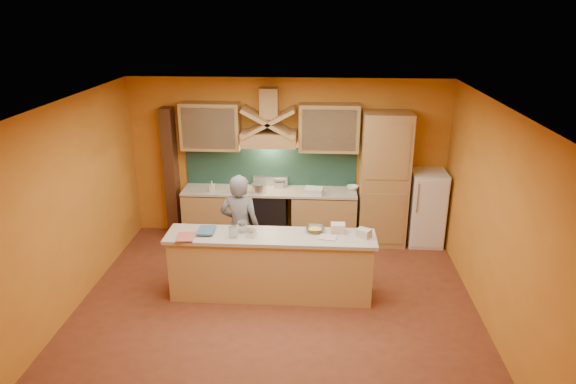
# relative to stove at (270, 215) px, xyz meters

# --- Properties ---
(floor) EXTENTS (5.50, 5.00, 0.01)m
(floor) POSITION_rel_stove_xyz_m (0.30, -2.20, -0.45)
(floor) COLOR brown
(floor) RESTS_ON ground
(ceiling) EXTENTS (5.50, 5.00, 0.01)m
(ceiling) POSITION_rel_stove_xyz_m (0.30, -2.20, 2.35)
(ceiling) COLOR white
(ceiling) RESTS_ON wall_back
(wall_back) EXTENTS (5.50, 0.02, 2.80)m
(wall_back) POSITION_rel_stove_xyz_m (0.30, 0.30, 0.95)
(wall_back) COLOR orange
(wall_back) RESTS_ON floor
(wall_front) EXTENTS (5.50, 0.02, 2.80)m
(wall_front) POSITION_rel_stove_xyz_m (0.30, -4.70, 0.95)
(wall_front) COLOR orange
(wall_front) RESTS_ON floor
(wall_left) EXTENTS (0.02, 5.00, 2.80)m
(wall_left) POSITION_rel_stove_xyz_m (-2.45, -2.20, 0.95)
(wall_left) COLOR orange
(wall_left) RESTS_ON floor
(wall_right) EXTENTS (0.02, 5.00, 2.80)m
(wall_right) POSITION_rel_stove_xyz_m (3.05, -2.20, 0.95)
(wall_right) COLOR orange
(wall_right) RESTS_ON floor
(base_cabinet_left) EXTENTS (1.10, 0.60, 0.86)m
(base_cabinet_left) POSITION_rel_stove_xyz_m (-0.95, 0.00, -0.02)
(base_cabinet_left) COLOR tan
(base_cabinet_left) RESTS_ON floor
(base_cabinet_right) EXTENTS (1.10, 0.60, 0.86)m
(base_cabinet_right) POSITION_rel_stove_xyz_m (0.95, 0.00, -0.02)
(base_cabinet_right) COLOR tan
(base_cabinet_right) RESTS_ON floor
(counter_top) EXTENTS (3.00, 0.62, 0.04)m
(counter_top) POSITION_rel_stove_xyz_m (-0.00, 0.00, 0.45)
(counter_top) COLOR #B8AF9C
(counter_top) RESTS_ON base_cabinet_left
(stove) EXTENTS (0.60, 0.58, 0.90)m
(stove) POSITION_rel_stove_xyz_m (0.00, 0.00, 0.00)
(stove) COLOR black
(stove) RESTS_ON floor
(backsplash) EXTENTS (3.00, 0.03, 0.70)m
(backsplash) POSITION_rel_stove_xyz_m (-0.00, 0.28, 0.80)
(backsplash) COLOR #19372F
(backsplash) RESTS_ON wall_back
(range_hood) EXTENTS (0.92, 0.50, 0.24)m
(range_hood) POSITION_rel_stove_xyz_m (0.00, 0.05, 1.37)
(range_hood) COLOR tan
(range_hood) RESTS_ON wall_back
(hood_chimney) EXTENTS (0.30, 0.30, 0.50)m
(hood_chimney) POSITION_rel_stove_xyz_m (0.00, 0.15, 1.95)
(hood_chimney) COLOR tan
(hood_chimney) RESTS_ON wall_back
(upper_cabinet_left) EXTENTS (1.00, 0.35, 0.80)m
(upper_cabinet_left) POSITION_rel_stove_xyz_m (-1.00, 0.12, 1.55)
(upper_cabinet_left) COLOR tan
(upper_cabinet_left) RESTS_ON wall_back
(upper_cabinet_right) EXTENTS (1.00, 0.35, 0.80)m
(upper_cabinet_right) POSITION_rel_stove_xyz_m (1.00, 0.12, 1.55)
(upper_cabinet_right) COLOR tan
(upper_cabinet_right) RESTS_ON wall_back
(pantry_column) EXTENTS (0.80, 0.60, 2.30)m
(pantry_column) POSITION_rel_stove_xyz_m (1.95, 0.00, 0.70)
(pantry_column) COLOR tan
(pantry_column) RESTS_ON floor
(fridge) EXTENTS (0.58, 0.60, 1.30)m
(fridge) POSITION_rel_stove_xyz_m (2.70, 0.00, 0.20)
(fridge) COLOR white
(fridge) RESTS_ON floor
(trim_column_left) EXTENTS (0.20, 0.30, 2.30)m
(trim_column_left) POSITION_rel_stove_xyz_m (-1.75, 0.15, 0.70)
(trim_column_left) COLOR #472816
(trim_column_left) RESTS_ON floor
(island_body) EXTENTS (2.80, 0.55, 0.88)m
(island_body) POSITION_rel_stove_xyz_m (0.20, -1.90, -0.01)
(island_body) COLOR tan
(island_body) RESTS_ON floor
(island_top) EXTENTS (2.90, 0.62, 0.05)m
(island_top) POSITION_rel_stove_xyz_m (0.20, -1.90, 0.47)
(island_top) COLOR #B8AF9C
(island_top) RESTS_ON island_body
(person) EXTENTS (0.65, 0.47, 1.65)m
(person) POSITION_rel_stove_xyz_m (-0.30, -1.41, 0.37)
(person) COLOR slate
(person) RESTS_ON floor
(pot_large) EXTENTS (0.31, 0.31, 0.16)m
(pot_large) POSITION_rel_stove_xyz_m (-0.17, -0.13, 0.53)
(pot_large) COLOR silver
(pot_large) RESTS_ON stove
(pot_small) EXTENTS (0.26, 0.26, 0.13)m
(pot_small) POSITION_rel_stove_xyz_m (0.16, 0.17, 0.52)
(pot_small) COLOR #B5B5BC
(pot_small) RESTS_ON stove
(soap_bottle_a) EXTENTS (0.08, 0.09, 0.19)m
(soap_bottle_a) POSITION_rel_stove_xyz_m (-0.97, -0.13, 0.56)
(soap_bottle_a) COLOR silver
(soap_bottle_a) RESTS_ON counter_top
(soap_bottle_b) EXTENTS (0.10, 0.10, 0.25)m
(soap_bottle_b) POSITION_rel_stove_xyz_m (-0.60, -0.15, 0.59)
(soap_bottle_b) COLOR #366696
(soap_bottle_b) RESTS_ON counter_top
(bowl_back) EXTENTS (0.22, 0.22, 0.06)m
(bowl_back) POSITION_rel_stove_xyz_m (1.43, 0.11, 0.50)
(bowl_back) COLOR white
(bowl_back) RESTS_ON counter_top
(dish_rack) EXTENTS (0.33, 0.28, 0.11)m
(dish_rack) POSITION_rel_stove_xyz_m (0.77, -0.15, 0.52)
(dish_rack) COLOR white
(dish_rack) RESTS_ON counter_top
(book_lower) EXTENTS (0.26, 0.33, 0.03)m
(book_lower) POSITION_rel_stove_xyz_m (-1.06, -2.09, 0.51)
(book_lower) COLOR #BC5543
(book_lower) RESTS_ON island_top
(book_upper) EXTENTS (0.23, 0.32, 0.02)m
(book_upper) POSITION_rel_stove_xyz_m (-0.81, -1.88, 0.53)
(book_upper) COLOR #3A6081
(book_upper) RESTS_ON island_top
(jar_large) EXTENTS (0.14, 0.14, 0.16)m
(jar_large) POSITION_rel_stove_xyz_m (-0.20, -1.82, 0.57)
(jar_large) COLOR silver
(jar_large) RESTS_ON island_top
(jar_small) EXTENTS (0.14, 0.14, 0.15)m
(jar_small) POSITION_rel_stove_xyz_m (-0.30, -2.00, 0.57)
(jar_small) COLOR silver
(jar_small) RESTS_ON island_top
(kitchen_scale) EXTENTS (0.14, 0.14, 0.09)m
(kitchen_scale) POSITION_rel_stove_xyz_m (-0.06, -1.98, 0.54)
(kitchen_scale) COLOR white
(kitchen_scale) RESTS_ON island_top
(mixing_bowl) EXTENTS (0.26, 0.26, 0.06)m
(mixing_bowl) POSITION_rel_stove_xyz_m (0.81, -1.74, 0.53)
(mixing_bowl) COLOR silver
(mixing_bowl) RESTS_ON island_top
(cloth) EXTENTS (0.26, 0.22, 0.02)m
(cloth) POSITION_rel_stove_xyz_m (0.99, -1.95, 0.50)
(cloth) COLOR beige
(cloth) RESTS_ON island_top
(grocery_bag_a) EXTENTS (0.20, 0.16, 0.13)m
(grocery_bag_a) POSITION_rel_stove_xyz_m (1.13, -1.75, 0.56)
(grocery_bag_a) COLOR beige
(grocery_bag_a) RESTS_ON island_top
(grocery_bag_b) EXTENTS (0.23, 0.22, 0.11)m
(grocery_bag_b) POSITION_rel_stove_xyz_m (1.48, -1.87, 0.55)
(grocery_bag_b) COLOR beige
(grocery_bag_b) RESTS_ON island_top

